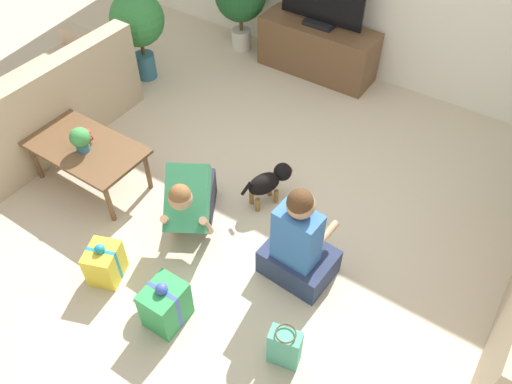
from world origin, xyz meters
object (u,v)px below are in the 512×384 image
object	(u,v)px
dog	(270,181)
gift_box_b	(105,263)
person_kneeling	(191,199)
tabletop_plant	(80,139)
tv	(322,1)
tv_console	(317,49)
gift_box_a	(165,305)
potted_plant_corner_left	(138,22)
person_sitting	(298,246)
gift_bag_a	(285,347)
coffee_table	(86,150)
mug	(87,135)
sofa_left	(32,112)

from	to	relation	value
dog	gift_box_b	distance (m)	1.48
person_kneeling	tabletop_plant	size ratio (longest dim) A/B	3.71
gift_box_b	tv	bearing A→B (deg)	91.07
tv_console	gift_box_a	size ratio (longest dim) A/B	3.12
person_kneeling	gift_box_b	world-z (taller)	person_kneeling
potted_plant_corner_left	dog	size ratio (longest dim) A/B	2.09
person_kneeling	tv_console	bearing A→B (deg)	65.91
dog	tabletop_plant	xyz separation A→B (m)	(-1.40, -0.73, 0.32)
person_sitting	dog	world-z (taller)	person_sitting
gift_box_b	gift_box_a	bearing A→B (deg)	-2.36
person_kneeling	gift_box_b	size ratio (longest dim) A/B	2.24
dog	gift_bag_a	bearing A→B (deg)	151.28
coffee_table	potted_plant_corner_left	distance (m)	1.74
tv_console	gift_box_b	distance (m)	3.37
person_kneeling	person_sitting	bearing A→B (deg)	-26.64
potted_plant_corner_left	person_kneeling	xyz separation A→B (m)	(1.85, -1.45, -0.33)
person_sitting	gift_bag_a	distance (m)	0.73
dog	mug	distance (m)	1.61
sofa_left	potted_plant_corner_left	distance (m)	1.44
person_kneeling	person_sitting	size ratio (longest dim) A/B	0.89
tv	gift_box_a	bearing A→B (deg)	-78.55
sofa_left	gift_box_a	world-z (taller)	sofa_left
tv_console	mug	bearing A→B (deg)	-107.10
person_kneeling	mug	world-z (taller)	person_kneeling
tv_console	gift_box_a	world-z (taller)	tv_console
potted_plant_corner_left	mug	distance (m)	1.65
tabletop_plant	person_kneeling	bearing A→B (deg)	7.13
coffee_table	gift_box_b	distance (m)	1.09
dog	mug	size ratio (longest dim) A/B	3.95
coffee_table	dog	world-z (taller)	coffee_table
coffee_table	mug	xyz separation A→B (m)	(-0.03, 0.08, 0.09)
tv	sofa_left	bearing A→B (deg)	-123.45
tv_console	gift_box_b	bearing A→B (deg)	-88.93
person_sitting	gift_bag_a	size ratio (longest dim) A/B	2.56
person_sitting	gift_box_b	size ratio (longest dim) A/B	2.52
sofa_left	gift_bag_a	world-z (taller)	sofa_left
gift_box_a	mug	world-z (taller)	mug
tv	dog	distance (m)	2.21
gift_box_a	gift_box_b	distance (m)	0.63
tv_console	tv	size ratio (longest dim) A/B	1.39
gift_bag_a	tabletop_plant	size ratio (longest dim) A/B	1.63
gift_bag_a	tabletop_plant	distance (m)	2.35
coffee_table	gift_bag_a	size ratio (longest dim) A/B	2.86
coffee_table	person_kneeling	size ratio (longest dim) A/B	1.26
person_kneeling	sofa_left	bearing A→B (deg)	147.76
tv	coffee_table	bearing A→B (deg)	-105.95
potted_plant_corner_left	gift_box_b	world-z (taller)	potted_plant_corner_left
gift_bag_a	mug	xyz separation A→B (m)	(-2.35, 0.57, 0.30)
gift_box_a	tv_console	bearing A→B (deg)	101.45
tv_console	dog	size ratio (longest dim) A/B	2.79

